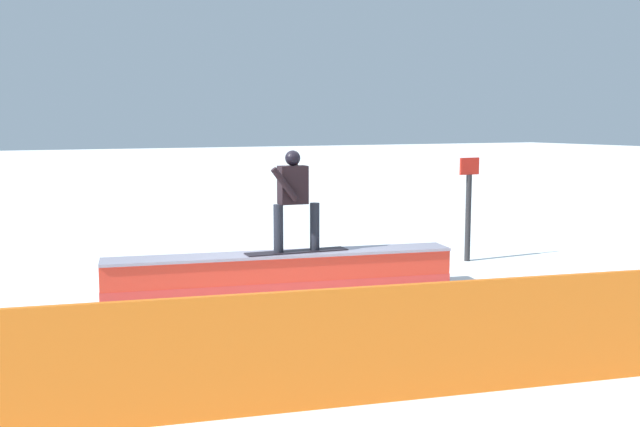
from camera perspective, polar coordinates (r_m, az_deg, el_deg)
ground_plane at (r=10.57m, az=-3.03°, el=-6.30°), size 120.00×120.00×0.00m
grind_box at (r=10.51m, az=-3.04°, el=-4.86°), size 5.06×1.57×0.60m
snowboarder at (r=10.36m, az=-2.08°, el=1.30°), size 1.53×0.42×1.47m
safety_fence at (r=6.80m, az=11.89°, el=-9.52°), size 12.66×2.69×1.05m
trail_marker at (r=13.10m, az=11.63°, el=0.60°), size 0.40×0.10×1.85m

